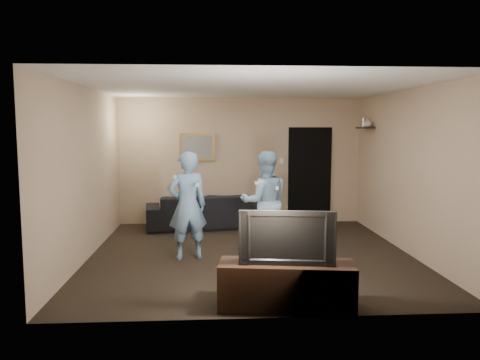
{
  "coord_description": "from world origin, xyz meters",
  "views": [
    {
      "loc": [
        -0.61,
        -7.19,
        1.98
      ],
      "look_at": [
        -0.15,
        0.3,
        1.15
      ],
      "focal_mm": 35.0,
      "sensor_mm": 36.0,
      "label": 1
    }
  ],
  "objects": [
    {
      "name": "wall_left",
      "position": [
        -2.5,
        0.0,
        1.3
      ],
      "size": [
        0.04,
        5.0,
        2.6
      ],
      "primitive_type": "cube",
      "color": "tan",
      "rests_on": "ground"
    },
    {
      "name": "wall_shelf",
      "position": [
        2.39,
        1.8,
        1.99
      ],
      "size": [
        0.2,
        0.6,
        0.03
      ],
      "primitive_type": "cube",
      "color": "black",
      "rests_on": "wall_right"
    },
    {
      "name": "tv_console",
      "position": [
        0.21,
        -2.24,
        0.25
      ],
      "size": [
        1.54,
        0.68,
        0.53
      ],
      "primitive_type": "cube",
      "rotation": [
        0.0,
        0.0,
        -0.14
      ],
      "color": "black",
      "rests_on": "ground"
    },
    {
      "name": "doorway",
      "position": [
        1.45,
        2.47,
        1.0
      ],
      "size": [
        0.9,
        0.06,
        2.0
      ],
      "primitive_type": "cube",
      "color": "black",
      "rests_on": "ground"
    },
    {
      "name": "painting_canvas",
      "position": [
        -0.9,
        2.45,
        1.6
      ],
      "size": [
        0.62,
        0.01,
        0.47
      ],
      "primitive_type": "cube",
      "color": "slate",
      "rests_on": "painting_frame"
    },
    {
      "name": "wall_right",
      "position": [
        2.5,
        0.0,
        1.3
      ],
      "size": [
        0.04,
        5.0,
        2.6
      ],
      "primitive_type": "cube",
      "color": "tan",
      "rests_on": "ground"
    },
    {
      "name": "light_switch",
      "position": [
        0.85,
        2.48,
        1.3
      ],
      "size": [
        0.08,
        0.02,
        0.12
      ],
      "primitive_type": "cube",
      "color": "silver",
      "rests_on": "wall_back"
    },
    {
      "name": "television",
      "position": [
        0.21,
        -2.24,
        0.81
      ],
      "size": [
        1.05,
        0.28,
        0.6
      ],
      "primitive_type": "imported",
      "rotation": [
        0.0,
        0.0,
        -0.14
      ],
      "color": "black",
      "rests_on": "tv_console"
    },
    {
      "name": "wii_player_right",
      "position": [
        0.24,
        0.16,
        0.81
      ],
      "size": [
        0.83,
        0.67,
        1.62
      ],
      "color": "#92B7D4",
      "rests_on": "ground"
    },
    {
      "name": "wall_front",
      "position": [
        0.0,
        -2.5,
        1.3
      ],
      "size": [
        5.0,
        0.04,
        2.6
      ],
      "primitive_type": "cube",
      "color": "tan",
      "rests_on": "ground"
    },
    {
      "name": "wii_player_left",
      "position": [
        -0.97,
        -0.19,
        0.82
      ],
      "size": [
        0.68,
        0.56,
        1.64
      ],
      "color": "#759FCB",
      "rests_on": "ground"
    },
    {
      "name": "throw_pillow",
      "position": [
        -1.09,
        2.09,
        0.48
      ],
      "size": [
        0.51,
        0.3,
        0.48
      ],
      "primitive_type": "cube",
      "rotation": [
        0.0,
        0.0,
        0.32
      ],
      "color": "#1B5140",
      "rests_on": "sofa"
    },
    {
      "name": "wall_back",
      "position": [
        0.0,
        2.5,
        1.3
      ],
      "size": [
        5.0,
        0.04,
        2.6
      ],
      "primitive_type": "cube",
      "color": "tan",
      "rests_on": "ground"
    },
    {
      "name": "shelf_vase",
      "position": [
        2.39,
        1.65,
        2.09
      ],
      "size": [
        0.18,
        0.18,
        0.17
      ],
      "primitive_type": "imported",
      "rotation": [
        0.0,
        0.0,
        -0.16
      ],
      "color": "silver",
      "rests_on": "wall_shelf"
    },
    {
      "name": "sofa",
      "position": [
        -0.75,
        2.09,
        0.34
      ],
      "size": [
        2.41,
        1.2,
        0.67
      ],
      "primitive_type": "imported",
      "rotation": [
        0.0,
        0.0,
        3.28
      ],
      "color": "black",
      "rests_on": "ground"
    },
    {
      "name": "ground",
      "position": [
        0.0,
        0.0,
        0.0
      ],
      "size": [
        5.0,
        5.0,
        0.0
      ],
      "primitive_type": "plane",
      "color": "black",
      "rests_on": "ground"
    },
    {
      "name": "shelf_figurine",
      "position": [
        2.39,
        1.91,
        2.09
      ],
      "size": [
        0.06,
        0.06,
        0.18
      ],
      "primitive_type": "cylinder",
      "color": "silver",
      "rests_on": "wall_shelf"
    },
    {
      "name": "ceiling",
      "position": [
        0.0,
        0.0,
        2.6
      ],
      "size": [
        5.0,
        5.0,
        0.04
      ],
      "primitive_type": "cube",
      "color": "silver",
      "rests_on": "wall_back"
    },
    {
      "name": "painting_frame",
      "position": [
        -0.9,
        2.48,
        1.6
      ],
      "size": [
        0.72,
        0.05,
        0.57
      ],
      "primitive_type": "cube",
      "color": "olive",
      "rests_on": "wall_back"
    }
  ]
}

